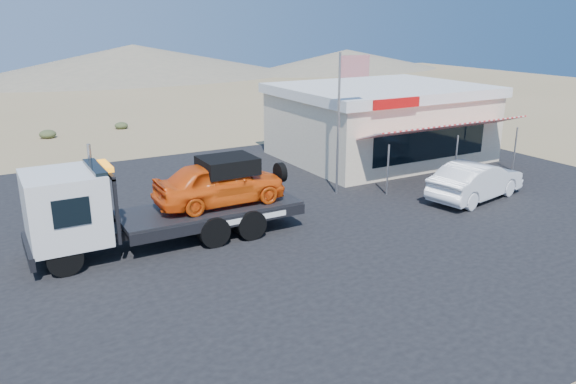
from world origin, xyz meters
name	(u,v)px	position (x,y,z in m)	size (l,w,h in m)	color
ground	(295,250)	(0.00, 0.00, 0.00)	(120.00, 120.00, 0.00)	#8E7A50
asphalt_lot	(301,213)	(2.00, 3.00, 0.01)	(32.00, 24.00, 0.02)	black
tow_truck	(162,198)	(-3.56, 2.68, 1.61)	(8.95, 2.65, 2.99)	black
white_sedan	(476,181)	(9.34, 0.97, 0.82)	(1.69, 4.86, 1.60)	silver
jerky_store	(380,121)	(10.50, 8.97, 1.99)	(10.40, 9.97, 3.90)	beige
flagpole	(343,107)	(4.93, 4.50, 3.76)	(1.55, 0.10, 6.00)	#99999E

